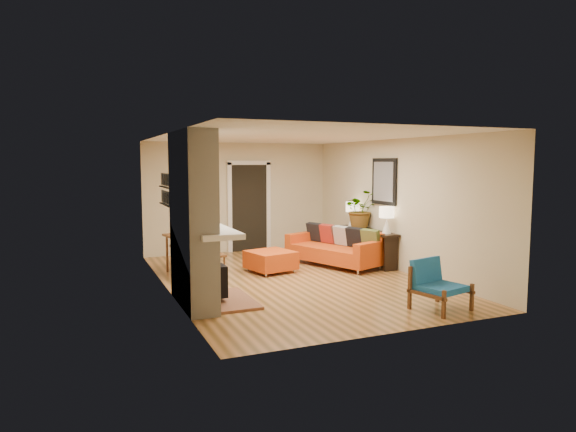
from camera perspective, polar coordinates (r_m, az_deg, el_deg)
name	(u,v)px	position (r m, az deg, el deg)	size (l,w,h in m)	color
room_shell	(271,201)	(11.97, -1.86, 1.67)	(6.50, 6.50, 6.50)	#BA7F47
fireplace	(195,223)	(7.74, -10.26, -0.79)	(1.09, 1.68, 2.60)	white
sofa	(337,248)	(10.81, 5.43, -3.53)	(1.56, 2.25, 0.82)	silver
ottoman	(271,260)	(10.09, -1.94, -4.89)	(0.97, 0.97, 0.41)	silver
blue_chair	(435,282)	(7.88, 16.06, -7.07)	(0.84, 0.82, 0.73)	brown
dining_table	(193,243)	(10.01, -10.53, -2.93)	(0.97, 1.76, 0.92)	brown
console_table	(368,236)	(10.99, 8.91, -2.27)	(0.34, 1.85, 0.72)	black
lamp_near	(387,217)	(10.37, 10.90, -0.09)	(0.30, 0.30, 0.54)	white
lamp_far	(352,211)	(11.51, 7.18, 0.57)	(0.30, 0.30, 0.54)	white
houseplant	(361,209)	(11.18, 8.08, 0.78)	(0.74, 0.64, 0.82)	#1E5919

